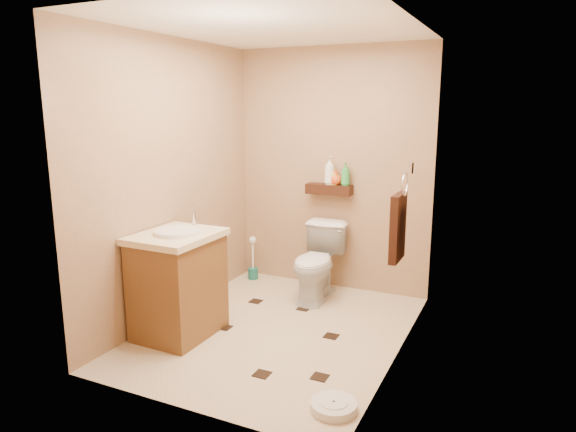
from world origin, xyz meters
The scene contains 18 objects.
ground centered at (0.00, 0.00, 0.00)m, with size 2.50×2.50×0.00m, color beige.
wall_back centered at (0.00, 1.25, 1.20)m, with size 2.00×0.04×2.40m, color #A67C5F.
wall_front centered at (0.00, -1.25, 1.20)m, with size 2.00×0.04×2.40m, color #A67C5F.
wall_left centered at (-1.00, 0.00, 1.20)m, with size 0.04×2.50×2.40m, color #A67C5F.
wall_right centered at (1.00, 0.00, 1.20)m, with size 0.04×2.50×2.40m, color #A67C5F.
ceiling centered at (0.00, 0.00, 2.40)m, with size 2.00×2.50×0.02m, color white.
wall_shelf centered at (0.00, 1.17, 1.02)m, with size 0.46×0.14×0.10m, color #371A0F.
floor_accents centered at (0.06, -0.04, 0.00)m, with size 1.18×1.32×0.01m.
toilet centered at (0.02, 0.83, 0.36)m, with size 0.40×0.71×0.72m, color white.
vanity centered at (-0.70, -0.38, 0.44)m, with size 0.58×0.70×0.98m.
bathroom_scale centered at (0.82, -0.87, 0.03)m, with size 0.33×0.33×0.06m.
toilet_brush centered at (-0.82, 1.07, 0.17)m, with size 0.11×0.11×0.47m.
towel_ring centered at (0.91, 0.25, 0.95)m, with size 0.12×0.30×0.76m.
toilet_paper centered at (-0.94, 0.65, 0.60)m, with size 0.12×0.11×0.12m.
bottle_a centered at (0.00, 1.17, 1.21)m, with size 0.11×0.11×0.28m, color white.
bottle_b centered at (0.05, 1.17, 1.15)m, with size 0.07×0.07×0.16m, color gold.
bottle_c centered at (0.07, 1.17, 1.14)m, with size 0.11×0.11×0.15m, color #E14D1A.
bottle_d centered at (0.17, 1.17, 1.18)m, with size 0.09×0.09×0.23m, color green.
Camera 1 is at (1.77, -3.55, 1.83)m, focal length 32.00 mm.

